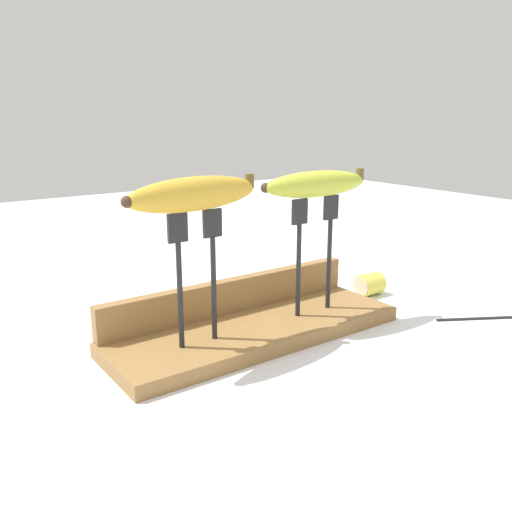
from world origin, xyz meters
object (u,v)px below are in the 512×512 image
fork_stand_left (196,266)px  banana_raised_right (316,184)px  banana_raised_left (194,194)px  fork_fallen_near (504,316)px  fork_stand_right (315,244)px  banana_chunk_near (369,284)px

fork_stand_left → banana_raised_right: banana_raised_right is taller
banana_raised_left → fork_fallen_near: size_ratio=1.24×
fork_stand_left → banana_raised_right: size_ratio=0.97×
banana_raised_left → fork_fallen_near: (0.46, -0.16, -0.21)m
fork_stand_right → banana_raised_right: banana_raised_right is taller
banana_raised_left → banana_raised_right: 0.20m
fork_stand_left → fork_fallen_near: size_ratio=1.11×
banana_raised_right → banana_chunk_near: 0.26m
banana_raised_left → fork_fallen_near: bearing=-18.9°
fork_fallen_near → banana_raised_right: bearing=148.9°
fork_stand_left → banana_chunk_near: bearing=7.0°
fork_stand_left → banana_raised_left: (-0.00, -0.00, 0.09)m
fork_stand_left → banana_chunk_near: fork_stand_left is taller
banana_chunk_near → banana_raised_left: bearing=-173.0°
banana_raised_left → banana_raised_right: bearing=0.0°
fork_stand_left → banana_raised_right: bearing=0.0°
banana_raised_left → fork_fallen_near: 0.53m
fork_stand_right → banana_raised_left: bearing=-180.0°
fork_stand_left → fork_stand_right: 0.20m
fork_stand_left → fork_fallen_near: 0.50m
fork_stand_right → fork_fallen_near: size_ratio=1.11×
fork_stand_right → banana_raised_left: 0.22m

